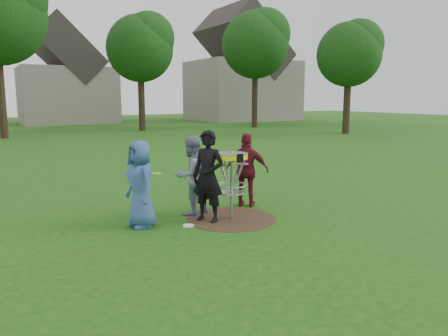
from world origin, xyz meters
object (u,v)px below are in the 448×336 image
player_blue (141,184)px  player_maroon (247,170)px  disc_golf_basket (231,169)px  player_grey (191,175)px  player_black (208,176)px

player_blue → player_maroon: same height
player_maroon → disc_golf_basket: size_ratio=1.19×
player_grey → player_black: bearing=77.9°
player_black → player_maroon: 1.45m
player_blue → player_black: (1.27, -0.30, 0.08)m
player_black → disc_golf_basket: 0.50m
player_maroon → disc_golf_basket: player_maroon is taller
player_black → disc_golf_basket: size_ratio=1.31×
player_blue → disc_golf_basket: bearing=70.3°
player_grey → disc_golf_basket: 0.94m
player_blue → player_maroon: 2.59m
player_grey → player_blue: bearing=-1.5°
player_maroon → player_grey: bearing=39.5°
player_blue → player_maroon: (2.57, 0.33, -0.00)m
player_maroon → player_black: bearing=66.3°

